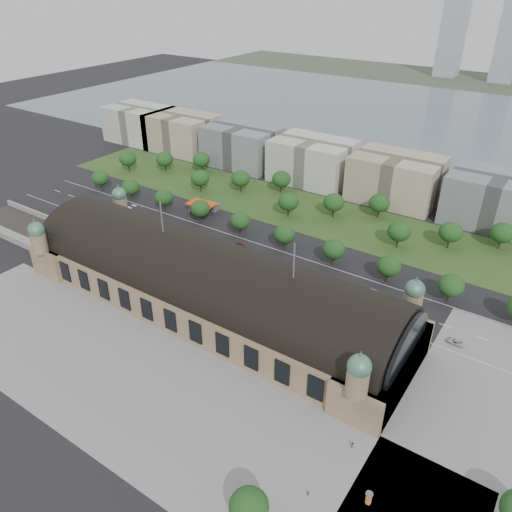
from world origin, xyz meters
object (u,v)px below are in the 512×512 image
Objects in this scene: traffic_car_1 at (114,204)px; parked_car_6 at (203,260)px; advertising_column at (369,498)px; pedestrian_2 at (353,445)px; parked_car_4 at (182,257)px; bus_east at (304,291)px; traffic_car_2 at (170,241)px; parked_car_1 at (136,240)px; parked_car_3 at (162,249)px; bus_mid at (266,274)px; traffic_car_3 at (241,245)px; traffic_car_0 at (90,204)px; parked_car_0 at (111,226)px; parked_car_5 at (198,257)px; traffic_car_6 at (455,342)px; traffic_car_4 at (252,272)px; bus_west at (232,258)px; traffic_car_5 at (374,291)px; pedestrian_4 at (254,500)px; parked_car_2 at (124,234)px; petrol_station at (207,205)px; pedestrian_1 at (308,494)px.

parked_car_6 is (75.75, -18.72, 0.09)m from traffic_car_1.
advertising_column reaches higher than pedestrian_2.
parked_car_4 is 9.29m from parked_car_6.
parked_car_6 is at bearing 90.33° from bus_east.
traffic_car_2 is 16.07m from parked_car_1.
parked_car_4 reaches higher than parked_car_3.
traffic_car_1 is 0.33× the size of bus_mid.
parked_car_3 is 21.02m from parked_car_6.
traffic_car_1 is at bearing 89.92° from traffic_car_3.
parked_car_0 is (29.12, -11.17, 0.12)m from traffic_car_0.
parked_car_0 is 159.09m from pedestrian_2.
traffic_car_3 is (29.00, 15.00, -0.01)m from traffic_car_2.
parked_car_3 is 18.22m from parked_car_5.
parked_car_3 reaches higher than traffic_car_2.
traffic_car_0 is 78.52m from parked_car_4.
traffic_car_1 is at bearing -90.98° from traffic_car_6.
bus_east is at bearing -90.82° from bus_mid.
bus_mid is (6.57, 0.66, 1.02)m from traffic_car_4.
bus_west is at bearing -101.77° from traffic_car_4.
parked_car_6 is at bearing -83.74° from traffic_car_6.
parked_car_0 reaches higher than traffic_car_0.
bus_west is (-59.28, -12.06, 0.91)m from traffic_car_5.
pedestrian_4 is at bearing 16.08° from parked_car_4.
bus_west is (13.51, 6.08, 0.98)m from parked_car_5.
traffic_car_4 is at bearing 79.49° from traffic_car_0.
parked_car_2 is 56.82m from bus_west.
parked_car_4 is 39.08m from bus_mid.
traffic_car_3 is 28.11m from bus_mid.
traffic_car_0 is 0.83× the size of parked_car_4.
parked_car_1 is 16.21m from parked_car_3.
advertising_column reaches higher than parked_car_2.
pedestrian_4 is at bearing 54.81° from traffic_car_0.
traffic_car_5 reaches higher than traffic_car_0.
bus_west reaches higher than parked_car_0.
parked_car_0 is 36.14m from parked_car_3.
parked_car_6 is (20.75, 3.34, 0.03)m from parked_car_3.
bus_west is 37.88m from bus_east.
petrol_station is at bearing -168.70° from parked_car_5.
traffic_car_1 is 0.36× the size of bus_east.
advertising_column reaches higher than traffic_car_4.
pedestrian_1 is at bearing 170.14° from pedestrian_2.
parked_car_2 is at bearing -124.72° from parked_car_4.
traffic_car_5 is at bearing -91.54° from traffic_car_3.
traffic_car_0 is at bearing -120.27° from parked_car_5.
bus_east is at bearing -95.48° from traffic_car_1.
parked_car_3 is at bearing 14.54° from traffic_car_2.
traffic_car_4 is at bearing -98.09° from bus_west.
pedestrian_4 is at bearing -146.12° from advertising_column.
traffic_car_0 is at bearing -151.47° from petrol_station.
parked_car_3 is at bearing 70.85° from traffic_car_0.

